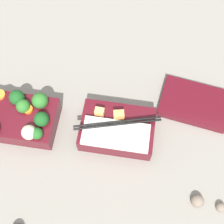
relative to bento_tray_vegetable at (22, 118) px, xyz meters
name	(u,v)px	position (x,y,z in m)	size (l,w,h in m)	color
ground_plane	(69,132)	(0.12, -0.01, -0.03)	(3.00, 3.00, 0.00)	gray
bento_tray_vegetable	(22,118)	(0.00, 0.00, 0.00)	(0.18, 0.12, 0.08)	#510F19
bento_tray_rice	(117,130)	(0.24, 0.01, 0.00)	(0.20, 0.12, 0.08)	#510F19
bento_lid	(194,103)	(0.43, 0.12, -0.02)	(0.17, 0.12, 0.02)	#510F19
pebble_0	(197,201)	(0.44, -0.13, -0.03)	(0.03, 0.03, 0.03)	#7A6B5B
pebble_2	(221,207)	(0.50, -0.14, -0.03)	(0.02, 0.02, 0.02)	#7A6B5B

